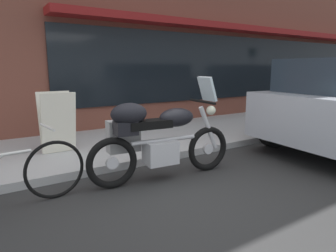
# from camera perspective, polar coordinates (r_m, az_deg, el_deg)

# --- Properties ---
(ground_plane) EXTENTS (80.00, 80.00, 0.00)m
(ground_plane) POSITION_cam_1_polar(r_m,az_deg,el_deg) (3.95, 3.43, -11.90)
(ground_plane) COLOR #2C2C2C
(storefront_building) EXTENTS (21.25, 0.90, 7.45)m
(storefront_building) POSITION_cam_1_polar(r_m,az_deg,el_deg) (11.35, 20.09, 21.07)
(storefront_building) COLOR brown
(storefront_building) RESTS_ON ground_plane
(touring_motorcycle) EXTENTS (2.16, 0.79, 1.42)m
(touring_motorcycle) POSITION_cam_1_polar(r_m,az_deg,el_deg) (4.10, -2.59, -2.01)
(touring_motorcycle) COLOR black
(touring_motorcycle) RESTS_ON ground_plane
(parked_bicycle) EXTENTS (1.78, 0.48, 0.94)m
(parked_bicycle) POSITION_cam_1_polar(r_m,az_deg,el_deg) (3.70, -28.90, -8.58)
(parked_bicycle) COLOR black
(parked_bicycle) RESTS_ON ground_plane
(sandwich_board_sign) EXTENTS (0.55, 0.43, 1.02)m
(sandwich_board_sign) POSITION_cam_1_polar(r_m,az_deg,el_deg) (5.37, -20.32, 0.67)
(sandwich_board_sign) COLOR silver
(sandwich_board_sign) RESTS_ON sidewalk_curb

